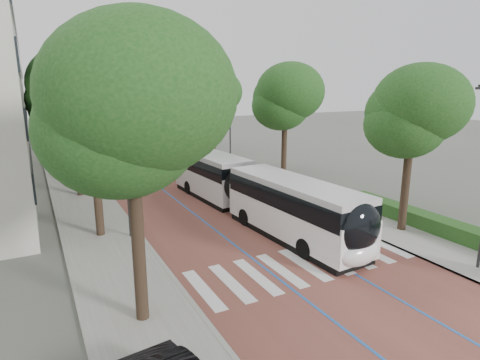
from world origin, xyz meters
The scene contains 18 objects.
ground centered at (0.00, 0.00, 0.00)m, with size 160.00×160.00×0.00m, color #51544C.
road centered at (0.00, 40.00, 0.01)m, with size 11.00×140.00×0.02m, color brown.
sidewalk_left centered at (-7.50, 40.00, 0.06)m, with size 4.00×140.00×0.12m, color gray.
sidewalk_right centered at (7.50, 40.00, 0.06)m, with size 4.00×140.00×0.12m, color gray.
kerb_left centered at (-5.60, 40.00, 0.06)m, with size 0.20×140.00×0.14m, color gray.
kerb_right centered at (5.60, 40.00, 0.06)m, with size 0.20×140.00×0.14m, color gray.
zebra_crossing centered at (0.20, 1.00, 0.03)m, with size 10.55×3.60×0.01m.
lane_line_left centered at (-1.60, 40.00, 0.02)m, with size 0.12×126.00×0.01m, color #225AAB.
lane_line_right centered at (1.60, 40.00, 0.02)m, with size 0.12×126.00×0.01m, color #225AAB.
hedge centered at (9.10, 0.00, 0.52)m, with size 1.20×14.00×0.80m, color #1E4518.
streetlight_far centered at (6.62, 22.00, 4.82)m, with size 1.82×0.20×8.00m.
lamp_post_left centered at (-6.10, 8.00, 4.12)m, with size 0.14×0.14×8.00m, color #2B2B2D.
trees_left centered at (-7.50, 25.06, 7.09)m, with size 6.27×60.93×10.13m.
trees_right centered at (7.70, 22.19, 6.47)m, with size 5.68×46.99×9.19m.
lead_bus centered at (1.39, 7.73, 1.63)m, with size 3.65×18.52×3.20m.
bus_queued_0 centered at (2.16, 23.25, 1.62)m, with size 3.13×12.51×3.20m.
bus_queued_1 centered at (1.96, 37.10, 1.62)m, with size 2.93×12.47×3.20m.
bus_queued_2 centered at (2.10, 49.32, 1.62)m, with size 2.59×12.41×3.20m.
Camera 1 is at (-10.29, -12.70, 8.12)m, focal length 30.00 mm.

